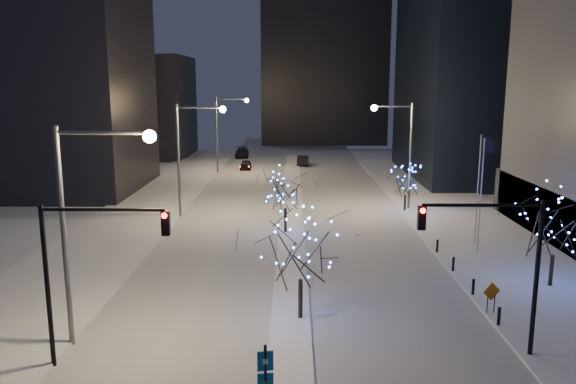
{
  "coord_description": "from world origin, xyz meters",
  "views": [
    {
      "loc": [
        0.15,
        -21.82,
        11.79
      ],
      "look_at": [
        -0.21,
        13.04,
        5.0
      ],
      "focal_mm": 35.0,
      "sensor_mm": 36.0,
      "label": 1
    }
  ],
  "objects_px": {
    "traffic_signal_west": "(83,258)",
    "car_near": "(246,165)",
    "holiday_tree_plaza_near": "(555,225)",
    "wayfinding_sign": "(265,378)",
    "street_lamp_w_mid": "(190,145)",
    "traffic_signal_east": "(502,252)",
    "street_lamp_east": "(401,142)",
    "street_lamp_w_near": "(86,206)",
    "construction_sign": "(491,294)",
    "car_far": "(242,153)",
    "holiday_tree_plaza_far": "(406,181)",
    "holiday_tree_median_far": "(285,190)",
    "car_mid": "(303,160)",
    "street_lamp_w_far": "(225,124)",
    "holiday_tree_median_near": "(301,246)"
  },
  "relations": [
    {
      "from": "street_lamp_w_mid",
      "to": "traffic_signal_west",
      "type": "distance_m",
      "value": 27.06
    },
    {
      "from": "holiday_tree_median_near",
      "to": "traffic_signal_west",
      "type": "bearing_deg",
      "value": -151.96
    },
    {
      "from": "street_lamp_w_mid",
      "to": "car_far",
      "type": "height_order",
      "value": "street_lamp_w_mid"
    },
    {
      "from": "street_lamp_w_mid",
      "to": "holiday_tree_median_far",
      "type": "bearing_deg",
      "value": -33.51
    },
    {
      "from": "traffic_signal_east",
      "to": "car_near",
      "type": "relative_size",
      "value": 1.88
    },
    {
      "from": "car_mid",
      "to": "wayfinding_sign",
      "type": "relative_size",
      "value": 1.4
    },
    {
      "from": "car_near",
      "to": "holiday_tree_plaza_near",
      "type": "distance_m",
      "value": 50.49
    },
    {
      "from": "traffic_signal_east",
      "to": "car_far",
      "type": "height_order",
      "value": "traffic_signal_east"
    },
    {
      "from": "car_mid",
      "to": "car_far",
      "type": "bearing_deg",
      "value": -37.52
    },
    {
      "from": "street_lamp_east",
      "to": "car_near",
      "type": "distance_m",
      "value": 30.59
    },
    {
      "from": "street_lamp_w_near",
      "to": "street_lamp_east",
      "type": "bearing_deg",
      "value": 55.81
    },
    {
      "from": "street_lamp_w_near",
      "to": "street_lamp_w_far",
      "type": "bearing_deg",
      "value": 90.0
    },
    {
      "from": "wayfinding_sign",
      "to": "street_lamp_w_mid",
      "type": "bearing_deg",
      "value": 93.68
    },
    {
      "from": "car_far",
      "to": "construction_sign",
      "type": "distance_m",
      "value": 65.21
    },
    {
      "from": "car_far",
      "to": "holiday_tree_plaza_far",
      "type": "xyz_separation_m",
      "value": [
        18.69,
        -38.75,
        2.12
      ]
    },
    {
      "from": "traffic_signal_west",
      "to": "construction_sign",
      "type": "xyz_separation_m",
      "value": [
        18.74,
        5.46,
        -3.61
      ]
    },
    {
      "from": "street_lamp_east",
      "to": "traffic_signal_west",
      "type": "height_order",
      "value": "street_lamp_east"
    },
    {
      "from": "holiday_tree_median_near",
      "to": "construction_sign",
      "type": "distance_m",
      "value": 10.2
    },
    {
      "from": "street_lamp_east",
      "to": "car_far",
      "type": "relative_size",
      "value": 1.9
    },
    {
      "from": "street_lamp_east",
      "to": "traffic_signal_west",
      "type": "distance_m",
      "value": 35.3
    },
    {
      "from": "holiday_tree_median_near",
      "to": "holiday_tree_median_far",
      "type": "distance_m",
      "value": 16.69
    },
    {
      "from": "traffic_signal_west",
      "to": "construction_sign",
      "type": "distance_m",
      "value": 19.85
    },
    {
      "from": "traffic_signal_west",
      "to": "wayfinding_sign",
      "type": "relative_size",
      "value": 2.25
    },
    {
      "from": "car_mid",
      "to": "holiday_tree_plaza_far",
      "type": "xyz_separation_m",
      "value": [
        9.0,
        -30.0,
        2.17
      ]
    },
    {
      "from": "holiday_tree_plaza_near",
      "to": "wayfinding_sign",
      "type": "height_order",
      "value": "holiday_tree_plaza_near"
    },
    {
      "from": "street_lamp_w_mid",
      "to": "holiday_tree_median_far",
      "type": "height_order",
      "value": "street_lamp_w_mid"
    },
    {
      "from": "street_lamp_east",
      "to": "construction_sign",
      "type": "bearing_deg",
      "value": -89.49
    },
    {
      "from": "holiday_tree_median_near",
      "to": "holiday_tree_plaza_near",
      "type": "relative_size",
      "value": 1.01
    },
    {
      "from": "traffic_signal_east",
      "to": "holiday_tree_plaza_near",
      "type": "height_order",
      "value": "traffic_signal_east"
    },
    {
      "from": "street_lamp_w_far",
      "to": "holiday_tree_median_far",
      "type": "xyz_separation_m",
      "value": [
        8.44,
        -30.59,
        -2.94
      ]
    },
    {
      "from": "traffic_signal_east",
      "to": "holiday_tree_plaza_far",
      "type": "height_order",
      "value": "traffic_signal_east"
    },
    {
      "from": "street_lamp_w_mid",
      "to": "traffic_signal_east",
      "type": "xyz_separation_m",
      "value": [
        17.88,
        -26.0,
        -1.74
      ]
    },
    {
      "from": "street_lamp_w_mid",
      "to": "traffic_signal_east",
      "type": "distance_m",
      "value": 31.6
    },
    {
      "from": "street_lamp_w_far",
      "to": "street_lamp_w_near",
      "type": "bearing_deg",
      "value": -90.0
    },
    {
      "from": "street_lamp_w_near",
      "to": "holiday_tree_plaza_near",
      "type": "height_order",
      "value": "street_lamp_w_near"
    },
    {
      "from": "car_far",
      "to": "holiday_tree_plaza_far",
      "type": "relative_size",
      "value": 1.16
    },
    {
      "from": "street_lamp_w_near",
      "to": "car_near",
      "type": "xyz_separation_m",
      "value": [
        2.43,
        53.03,
        -5.86
      ]
    },
    {
      "from": "wayfinding_sign",
      "to": "street_lamp_east",
      "type": "bearing_deg",
      "value": 61.49
    },
    {
      "from": "wayfinding_sign",
      "to": "car_near",
      "type": "bearing_deg",
      "value": 84.6
    },
    {
      "from": "traffic_signal_west",
      "to": "car_mid",
      "type": "height_order",
      "value": "traffic_signal_west"
    },
    {
      "from": "traffic_signal_west",
      "to": "car_near",
      "type": "bearing_deg",
      "value": 87.99
    },
    {
      "from": "holiday_tree_plaza_near",
      "to": "wayfinding_sign",
      "type": "bearing_deg",
      "value": -139.13
    },
    {
      "from": "holiday_tree_median_near",
      "to": "construction_sign",
      "type": "bearing_deg",
      "value": 4.08
    },
    {
      "from": "car_mid",
      "to": "traffic_signal_west",
      "type": "bearing_deg",
      "value": 85.06
    },
    {
      "from": "street_lamp_w_near",
      "to": "holiday_tree_plaza_near",
      "type": "relative_size",
      "value": 1.74
    },
    {
      "from": "holiday_tree_plaza_near",
      "to": "holiday_tree_plaza_far",
      "type": "xyz_separation_m",
      "value": [
        -4.7,
        19.68,
        -0.88
      ]
    },
    {
      "from": "holiday_tree_median_far",
      "to": "holiday_tree_plaza_near",
      "type": "xyz_separation_m",
      "value": [
        15.7,
        -11.86,
        0.21
      ]
    },
    {
      "from": "wayfinding_sign",
      "to": "construction_sign",
      "type": "height_order",
      "value": "wayfinding_sign"
    },
    {
      "from": "holiday_tree_median_far",
      "to": "holiday_tree_plaza_near",
      "type": "bearing_deg",
      "value": -37.06
    },
    {
      "from": "street_lamp_east",
      "to": "holiday_tree_plaza_near",
      "type": "height_order",
      "value": "street_lamp_east"
    }
  ]
}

